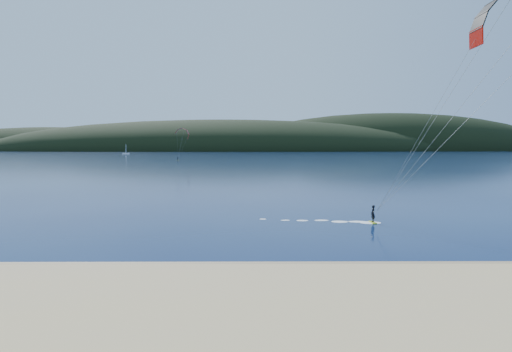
% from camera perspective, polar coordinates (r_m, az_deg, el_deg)
% --- Properties ---
extents(ground, '(1800.00, 1800.00, 0.00)m').
position_cam_1_polar(ground, '(20.56, -11.64, -16.06)').
color(ground, '#08163D').
rests_on(ground, ground).
extents(wet_sand, '(220.00, 2.50, 0.10)m').
position_cam_1_polar(wet_sand, '(24.75, -9.56, -12.42)').
color(wet_sand, '#8D6F52').
rests_on(wet_sand, ground).
extents(headland, '(1200.00, 310.00, 140.00)m').
position_cam_1_polar(headland, '(764.25, -0.60, 3.47)').
color(headland, black).
rests_on(headland, ground).
extents(kitesurfer_near, '(22.50, 9.91, 17.95)m').
position_cam_1_polar(kitesurfer_near, '(37.39, 31.15, 14.91)').
color(kitesurfer_near, '#BFCF18').
rests_on(kitesurfer_near, ground).
extents(kitesurfer_far, '(7.97, 6.35, 16.28)m').
position_cam_1_polar(kitesurfer_far, '(221.40, -10.14, 5.49)').
color(kitesurfer_far, '#BFCF18').
rests_on(kitesurfer_far, ground).
extents(sailboat, '(7.30, 4.58, 10.19)m').
position_cam_1_polar(sailboat, '(444.08, -17.43, 3.00)').
color(sailboat, white).
rests_on(sailboat, ground).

